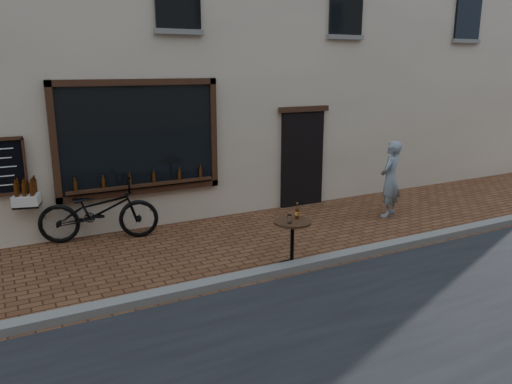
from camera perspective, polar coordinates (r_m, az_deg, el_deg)
name	(u,v)px	position (r m, az deg, el deg)	size (l,w,h in m)	color
ground	(319,270)	(8.22, 7.18, -8.88)	(90.00, 90.00, 0.00)	#552F1B
kerb	(312,263)	(8.34, 6.40, -8.03)	(90.00, 0.25, 0.12)	slate
cargo_bicycle	(96,210)	(9.81, -17.79, -1.99)	(2.60, 1.29, 1.22)	black
bistro_table	(292,234)	(8.14, 4.18, -4.81)	(0.61, 0.61, 1.05)	black
pedestrian	(390,179)	(11.18, 15.10, 1.44)	(0.61, 0.40, 1.66)	gray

